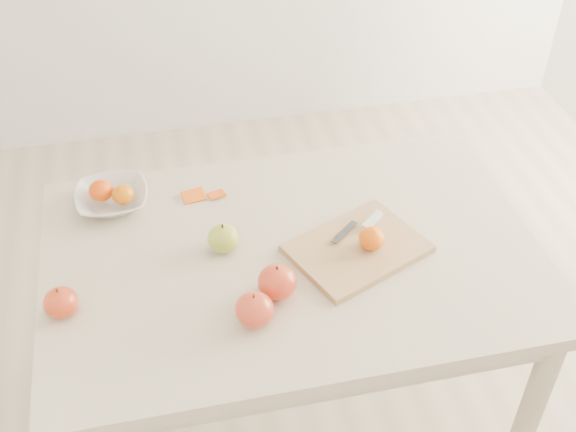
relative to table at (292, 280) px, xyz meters
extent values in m
plane|color=#C6B293|center=(0.00, 0.00, -0.65)|extent=(3.50, 3.50, 0.00)
cube|color=beige|center=(0.00, 0.00, 0.08)|extent=(1.20, 0.80, 0.04)
cylinder|color=#BCAA8E|center=(-0.54, 0.34, -0.30)|extent=(0.06, 0.06, 0.71)
cylinder|color=#BCAA8E|center=(0.54, 0.34, -0.30)|extent=(0.06, 0.06, 0.71)
cylinder|color=#BCAA8E|center=(0.54, -0.34, -0.30)|extent=(0.06, 0.06, 0.71)
cube|color=tan|center=(0.15, -0.03, 0.11)|extent=(0.37, 0.33, 0.02)
ellipsoid|color=#DA5507|center=(0.18, -0.04, 0.14)|extent=(0.06, 0.06, 0.05)
imported|color=silver|center=(-0.42, 0.27, 0.12)|extent=(0.19, 0.19, 0.05)
ellipsoid|color=#CD4007|center=(-0.44, 0.28, 0.14)|extent=(0.06, 0.06, 0.06)
ellipsoid|color=#CB6007|center=(-0.39, 0.26, 0.14)|extent=(0.06, 0.06, 0.05)
cube|color=#E55910|center=(-0.21, 0.26, 0.10)|extent=(0.07, 0.05, 0.01)
cube|color=#EA5510|center=(-0.15, 0.25, 0.10)|extent=(0.05, 0.05, 0.01)
cube|color=white|center=(0.21, 0.04, 0.12)|extent=(0.07, 0.06, 0.01)
cube|color=#3C3F45|center=(0.13, 0.01, 0.12)|extent=(0.08, 0.07, 0.00)
ellipsoid|color=olive|center=(-0.16, 0.04, 0.13)|extent=(0.08, 0.08, 0.07)
ellipsoid|color=maroon|center=(-0.13, -0.20, 0.14)|extent=(0.09, 0.09, 0.08)
ellipsoid|color=#97130A|center=(-0.54, -0.09, 0.13)|extent=(0.08, 0.08, 0.07)
ellipsoid|color=#A30D12|center=(-0.06, -0.13, 0.14)|extent=(0.09, 0.09, 0.08)
camera|label=1|loc=(-0.28, -1.25, 1.30)|focal=45.00mm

